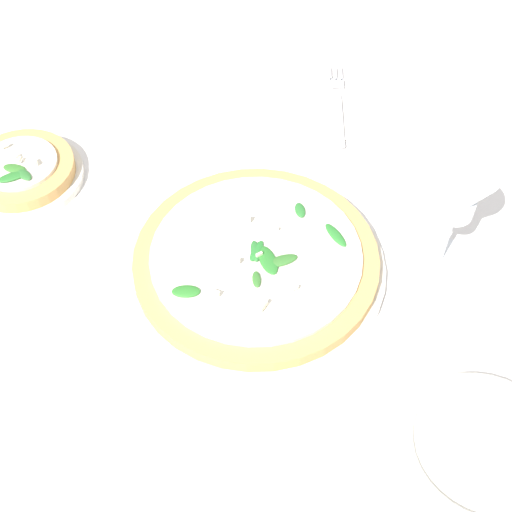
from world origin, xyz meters
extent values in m
plane|color=silver|center=(0.00, 0.00, 0.00)|extent=(6.00, 6.00, 0.00)
cylinder|color=silver|center=(-0.01, 0.01, 0.01)|extent=(0.33, 0.33, 0.01)
cylinder|color=tan|center=(-0.01, 0.01, 0.02)|extent=(0.31, 0.31, 0.02)
cylinder|color=silver|center=(-0.01, 0.01, 0.03)|extent=(0.27, 0.27, 0.01)
ellipsoid|color=#27722C|center=(-0.01, 0.01, 0.04)|extent=(0.04, 0.01, 0.01)
ellipsoid|color=#296D2C|center=(-0.01, 0.01, 0.04)|extent=(0.03, 0.03, 0.01)
ellipsoid|color=#346B2A|center=(-0.01, -0.03, 0.04)|extent=(0.04, 0.04, 0.01)
ellipsoid|color=#297028|center=(-0.02, -0.01, 0.04)|extent=(0.05, 0.05, 0.01)
ellipsoid|color=#29722A|center=(0.06, -0.07, 0.04)|extent=(0.04, 0.04, 0.01)
ellipsoid|color=#2A6E2D|center=(0.07, -0.01, 0.04)|extent=(0.03, 0.03, 0.01)
ellipsoid|color=#2C7328|center=(-0.10, 0.06, 0.04)|extent=(0.03, 0.04, 0.01)
ellipsoid|color=#326A29|center=(-0.05, -0.01, 0.04)|extent=(0.03, 0.02, 0.01)
cube|color=beige|center=(0.03, 0.00, 0.04)|extent=(0.00, 0.01, 0.00)
cube|color=beige|center=(-0.02, 0.00, 0.04)|extent=(0.01, 0.01, 0.00)
cube|color=beige|center=(-0.05, -0.06, 0.04)|extent=(0.01, 0.01, 0.01)
cube|color=beige|center=(-0.04, 0.02, 0.04)|extent=(0.01, 0.01, 0.01)
cube|color=beige|center=(-0.09, 0.02, 0.04)|extent=(0.00, 0.01, 0.01)
cube|color=beige|center=(0.03, 0.04, 0.04)|extent=(0.01, 0.01, 0.01)
cube|color=beige|center=(-0.09, -0.04, 0.04)|extent=(0.01, 0.01, 0.01)
cylinder|color=silver|center=(-0.01, 0.38, 0.01)|extent=(0.17, 0.17, 0.01)
cylinder|color=tan|center=(-0.01, 0.38, 0.02)|extent=(0.15, 0.15, 0.02)
cylinder|color=silver|center=(-0.01, 0.38, 0.03)|extent=(0.11, 0.11, 0.01)
ellipsoid|color=#2C682C|center=(-0.03, 0.35, 0.04)|extent=(0.02, 0.03, 0.01)
ellipsoid|color=#296D29|center=(-0.04, 0.36, 0.04)|extent=(0.04, 0.04, 0.01)
ellipsoid|color=#346E28|center=(-0.03, 0.37, 0.04)|extent=(0.02, 0.04, 0.01)
cube|color=beige|center=(-0.01, 0.37, 0.04)|extent=(0.01, 0.01, 0.00)
cube|color=beige|center=(-0.01, 0.38, 0.04)|extent=(0.01, 0.01, 0.01)
cube|color=beige|center=(-0.01, 0.35, 0.04)|extent=(0.01, 0.01, 0.01)
cube|color=beige|center=(0.00, 0.41, 0.04)|extent=(0.01, 0.01, 0.01)
cylinder|color=white|center=(0.11, -0.20, 0.00)|extent=(0.08, 0.08, 0.00)
cylinder|color=white|center=(0.11, -0.20, 0.05)|extent=(0.01, 0.01, 0.08)
cone|color=white|center=(0.11, -0.20, 0.12)|extent=(0.08, 0.08, 0.08)
cylinder|color=white|center=(0.11, -0.20, 0.10)|extent=(0.04, 0.04, 0.03)
cube|color=silver|center=(0.32, 0.03, 0.00)|extent=(0.14, 0.11, 0.01)
cube|color=silver|center=(0.30, 0.02, 0.01)|extent=(0.11, 0.06, 0.00)
cube|color=silver|center=(0.38, 0.05, 0.01)|extent=(0.03, 0.03, 0.00)
cube|color=silver|center=(0.40, 0.06, 0.01)|extent=(0.03, 0.02, 0.00)
cube|color=silver|center=(0.40, 0.07, 0.01)|extent=(0.03, 0.02, 0.00)
cube|color=silver|center=(0.40, 0.07, 0.01)|extent=(0.03, 0.02, 0.00)
cylinder|color=silver|center=(-0.12, -0.32, 0.01)|extent=(0.18, 0.18, 0.01)
torus|color=silver|center=(-0.12, -0.32, 0.01)|extent=(0.17, 0.17, 0.01)
camera|label=1|loc=(-0.51, -0.24, 0.73)|focal=50.00mm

